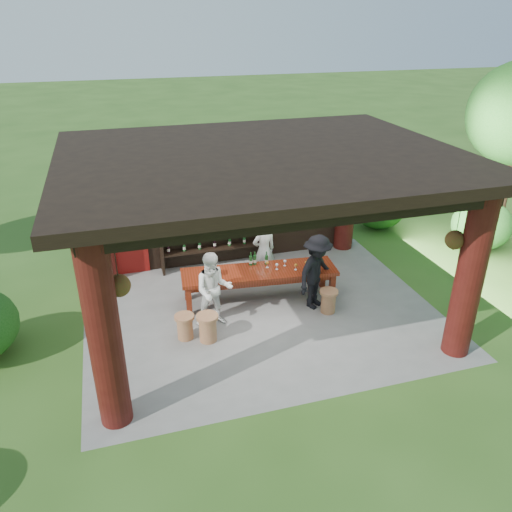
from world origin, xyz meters
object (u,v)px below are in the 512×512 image
object	(u,v)px
stool_near_left	(208,327)
tasting_table	(259,275)
wine_shelf	(214,222)
napkin_basket	(214,272)
guest_woman	(214,290)
stool_near_right	(328,301)
guest_man	(317,272)
stool_far_left	(185,326)
host	(264,251)

from	to	relation	value
stool_near_left	tasting_table	bearing A→B (deg)	40.04
wine_shelf	napkin_basket	bearing A→B (deg)	-102.29
stool_near_left	guest_woman	xyz separation A→B (m)	(0.26, 0.55, 0.50)
stool_near_left	stool_near_right	bearing A→B (deg)	6.12
stool_near_right	guest_man	xyz separation A→B (m)	(-0.18, 0.30, 0.57)
stool_near_left	stool_far_left	xyz separation A→B (m)	(-0.42, 0.20, -0.03)
tasting_table	host	xyz separation A→B (m)	(0.37, 0.83, 0.17)
stool_near_right	napkin_basket	size ratio (longest dim) A/B	2.01
napkin_basket	host	bearing A→B (deg)	28.70
host	guest_woman	xyz separation A→B (m)	(-1.53, -1.47, -0.00)
stool_far_left	napkin_basket	world-z (taller)	napkin_basket
stool_near_left	guest_man	size ratio (longest dim) A/B	0.34
tasting_table	guest_man	xyz separation A→B (m)	(1.11, -0.60, 0.21)
host	napkin_basket	size ratio (longest dim) A/B	6.21
guest_woman	napkin_basket	size ratio (longest dim) A/B	6.18
tasting_table	stool_near_right	bearing A→B (deg)	-35.07
tasting_table	napkin_basket	world-z (taller)	napkin_basket
stool_far_left	host	distance (m)	2.90
stool_far_left	guest_woman	distance (m)	0.92
guest_woman	stool_near_right	bearing A→B (deg)	1.04
stool_near_left	stool_near_right	xyz separation A→B (m)	(2.70, 0.29, -0.03)
tasting_table	guest_woman	xyz separation A→B (m)	(-1.16, -0.64, 0.17)
stool_near_left	guest_man	distance (m)	2.65
tasting_table	stool_far_left	distance (m)	2.11
stool_far_left	guest_man	bearing A→B (deg)	7.49
guest_man	wine_shelf	bearing A→B (deg)	90.59
guest_woman	napkin_basket	world-z (taller)	guest_woman
host	guest_man	bearing A→B (deg)	106.12
host	guest_man	distance (m)	1.61
tasting_table	stool_near_left	bearing A→B (deg)	-139.96
guest_woman	stool_far_left	bearing A→B (deg)	-145.94
tasting_table	guest_woman	distance (m)	1.34
stool_near_right	stool_far_left	bearing A→B (deg)	-178.43
tasting_table	stool_far_left	xyz separation A→B (m)	(-1.84, -0.99, -0.36)
stool_far_left	guest_woman	xyz separation A→B (m)	(0.67, 0.34, 0.53)
stool_near_right	host	bearing A→B (deg)	118.00
wine_shelf	host	distance (m)	1.54
stool_far_left	tasting_table	bearing A→B (deg)	28.26
host	guest_woman	world-z (taller)	host
tasting_table	guest_man	size ratio (longest dim) A/B	2.06
wine_shelf	stool_far_left	distance (m)	3.35
tasting_table	wine_shelf	bearing A→B (deg)	106.24
tasting_table	stool_far_left	size ratio (longest dim) A/B	6.70
napkin_basket	stool_far_left	bearing A→B (deg)	-128.33
tasting_table	guest_woman	bearing A→B (deg)	-151.03
wine_shelf	host	bearing A→B (deg)	-50.75
stool_near_left	host	distance (m)	2.74
tasting_table	stool_near_left	xyz separation A→B (m)	(-1.42, -1.19, -0.33)
stool_near_left	stool_near_right	size ratio (longest dim) A/B	1.10
wine_shelf	host	world-z (taller)	wine_shelf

